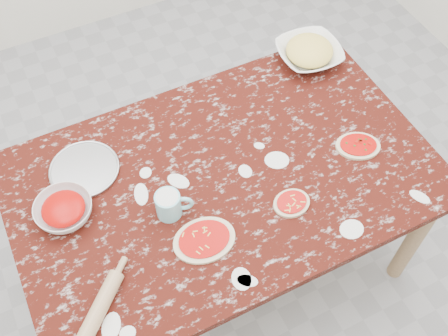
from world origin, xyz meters
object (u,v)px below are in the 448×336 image
Objects in this scene: sauce_bowl at (64,211)px; rolling_pin at (99,310)px; pizza_tray at (85,170)px; cheese_bowl at (309,54)px; flour_mug at (169,204)px; worktable at (224,187)px.

sauce_bowl reaches higher than rolling_pin.
cheese_bowl is at bearing 7.26° from pizza_tray.
pizza_tray is 0.39m from flour_mug.
cheese_bowl is 0.97m from flour_mug.
flour_mug is (-0.86, -0.46, 0.02)m from cheese_bowl.
sauce_bowl is at bearing 170.51° from worktable.
flour_mug is at bearing -54.99° from pizza_tray.
pizza_tray is 1.96× the size of flour_mug.
flour_mug reaches higher than worktable.
cheese_bowl is at bearing 27.85° from flour_mug.
rolling_pin reaches higher than worktable.
worktable is 5.78× the size of cheese_bowl.
worktable is 0.61m from sauce_bowl.
sauce_bowl is 0.79× the size of rolling_pin.
sauce_bowl is (-0.12, -0.16, 0.03)m from pizza_tray.
sauce_bowl is (-0.59, 0.10, 0.12)m from worktable.
cheese_bowl is (0.62, 0.40, 0.12)m from worktable.
worktable is 0.54m from pizza_tray.
cheese_bowl is at bearing 13.89° from sauce_bowl.
rolling_pin is at bearing -150.02° from cheese_bowl.
worktable is 6.06× the size of rolling_pin.
worktable is 11.98× the size of flour_mug.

